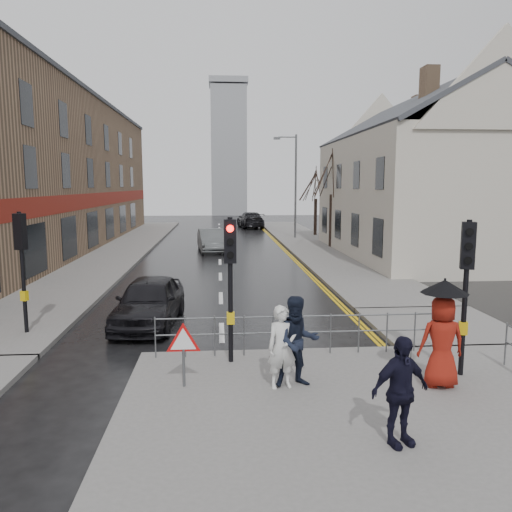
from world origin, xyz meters
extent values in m
plane|color=black|center=(0.00, 0.00, 0.00)|extent=(120.00, 120.00, 0.00)
cube|color=#605E5B|center=(3.00, -3.50, 0.07)|extent=(10.00, 9.00, 0.14)
cube|color=#605E5B|center=(-6.50, 23.00, 0.07)|extent=(4.00, 44.00, 0.14)
cube|color=#605E5B|center=(6.50, 25.00, 0.07)|extent=(4.00, 40.00, 0.14)
cube|color=#605E5B|center=(6.50, 3.00, 0.07)|extent=(4.00, 4.20, 0.14)
cube|color=#8C6D51|center=(-12.00, 22.00, 5.00)|extent=(8.00, 42.00, 10.00)
cube|color=beige|center=(12.00, 18.00, 3.50)|extent=(9.00, 16.00, 7.00)
cube|color=#8C6D51|center=(10.50, 14.00, 9.20)|extent=(0.70, 0.90, 1.80)
cube|color=#8C6D51|center=(13.20, 22.00, 9.20)|extent=(0.70, 0.90, 1.80)
cube|color=gray|center=(1.50, 62.00, 9.00)|extent=(5.00, 5.00, 18.00)
cylinder|color=black|center=(0.20, 0.20, 1.84)|extent=(0.11, 0.11, 3.40)
cube|color=black|center=(0.20, 0.20, 2.99)|extent=(0.28, 0.22, 1.00)
cylinder|color=#FF0C07|center=(0.20, 0.06, 3.29)|extent=(0.16, 0.04, 0.16)
cylinder|color=black|center=(0.20, 0.06, 2.99)|extent=(0.16, 0.04, 0.16)
cylinder|color=black|center=(0.20, 0.06, 2.69)|extent=(0.16, 0.04, 0.16)
cube|color=gold|center=(0.20, 0.20, 1.19)|extent=(0.18, 0.14, 0.28)
cylinder|color=black|center=(5.20, -1.00, 1.84)|extent=(0.11, 0.11, 3.40)
cube|color=black|center=(5.20, -1.00, 2.99)|extent=(0.34, 0.30, 1.00)
cylinder|color=black|center=(5.15, -1.13, 3.29)|extent=(0.16, 0.09, 0.16)
cylinder|color=black|center=(5.15, -1.13, 2.99)|extent=(0.16, 0.09, 0.16)
cylinder|color=black|center=(5.15, -1.13, 2.69)|extent=(0.16, 0.09, 0.16)
cube|color=gold|center=(5.20, -1.00, 1.19)|extent=(0.22, 0.19, 0.28)
cylinder|color=black|center=(-5.50, 3.00, 1.84)|extent=(0.11, 0.11, 3.40)
cube|color=black|center=(-5.50, 3.00, 2.99)|extent=(0.34, 0.30, 1.00)
cylinder|color=black|center=(-5.45, 3.13, 3.29)|extent=(0.16, 0.09, 0.16)
cylinder|color=black|center=(-5.45, 3.13, 2.99)|extent=(0.16, 0.09, 0.16)
cylinder|color=black|center=(-5.45, 3.13, 2.69)|extent=(0.16, 0.09, 0.16)
cube|color=gold|center=(-5.50, 3.00, 1.19)|extent=(0.22, 0.19, 0.28)
cylinder|color=#595B5E|center=(-1.60, 0.60, 0.64)|extent=(0.04, 0.04, 1.00)
cylinder|color=#595B5E|center=(5.50, 0.60, 0.64)|extent=(0.04, 0.04, 1.00)
cylinder|color=#595B5E|center=(1.95, 0.60, 1.09)|extent=(7.10, 0.04, 0.04)
cylinder|color=#595B5E|center=(1.95, 0.60, 0.69)|extent=(7.10, 0.04, 0.04)
cylinder|color=#595B5E|center=(6.50, -0.50, 0.64)|extent=(0.04, 0.04, 1.00)
cylinder|color=#595B5E|center=(-0.80, -1.20, 0.56)|extent=(0.06, 0.06, 0.85)
cylinder|color=red|center=(-0.80, -1.20, 1.09)|extent=(0.80, 0.03, 0.80)
cylinder|color=white|center=(-0.80, -1.22, 1.09)|extent=(0.60, 0.03, 0.60)
cylinder|color=#595B5E|center=(6.00, 28.00, 4.14)|extent=(0.16, 0.16, 8.00)
cylinder|color=#595B5E|center=(5.30, 28.00, 7.94)|extent=(1.40, 0.10, 0.10)
cube|color=#595B5E|center=(4.50, 28.00, 7.84)|extent=(0.50, 0.25, 0.18)
cylinder|color=#32211B|center=(7.50, 22.00, 1.89)|extent=(0.26, 0.26, 3.50)
cylinder|color=#32211B|center=(8.00, 30.00, 1.64)|extent=(0.26, 0.26, 3.00)
imported|color=silver|center=(1.21, -1.39, 0.99)|extent=(0.69, 0.52, 1.71)
imported|color=black|center=(1.53, -1.33, 1.08)|extent=(1.00, 0.82, 1.88)
imported|color=maroon|center=(4.47, -1.58, 1.09)|extent=(0.96, 0.65, 1.90)
cylinder|color=black|center=(4.47, -1.58, 1.19)|extent=(0.02, 0.02, 2.10)
cone|color=black|center=(4.47, -1.58, 2.24)|extent=(0.96, 0.96, 0.28)
imported|color=black|center=(2.78, -3.79, 1.03)|extent=(1.13, 0.74, 1.79)
imported|color=black|center=(-2.20, 4.00, 0.74)|extent=(2.08, 4.47, 1.48)
imported|color=#4E5254|center=(-0.53, 20.94, 0.73)|extent=(2.03, 4.56, 1.46)
imported|color=black|center=(3.14, 38.91, 0.79)|extent=(2.70, 5.65, 1.59)
camera|label=1|loc=(-0.06, -11.09, 4.25)|focal=35.00mm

